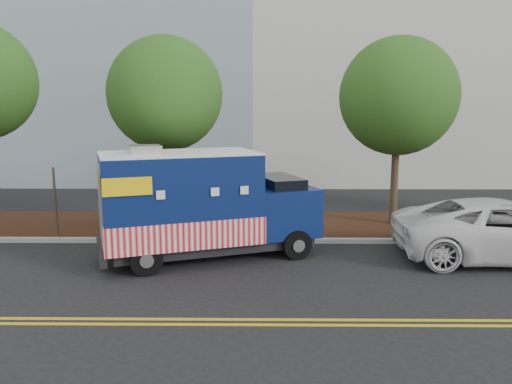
{
  "coord_description": "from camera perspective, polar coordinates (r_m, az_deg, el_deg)",
  "views": [
    {
      "loc": [
        2.45,
        -14.04,
        4.3
      ],
      "look_at": [
        2.3,
        0.6,
        1.79
      ],
      "focal_mm": 35.0,
      "sensor_mm": 36.0,
      "label": 1
    }
  ],
  "objects": [
    {
      "name": "tree_c",
      "position": [
        18.25,
        15.96,
        10.45
      ],
      "size": [
        4.09,
        4.09,
        6.7
      ],
      "color": "#38281C",
      "rests_on": "ground"
    },
    {
      "name": "mulch_strip",
      "position": [
        18.21,
        -7.16,
        -3.76
      ],
      "size": [
        120.0,
        4.0,
        0.15
      ],
      "primitive_type": "cube",
      "color": "black",
      "rests_on": "ground"
    },
    {
      "name": "curb",
      "position": [
        16.2,
        -8.15,
        -5.49
      ],
      "size": [
        120.0,
        0.18,
        0.15
      ],
      "primitive_type": "cube",
      "color": "#9E9E99",
      "rests_on": "ground"
    },
    {
      "name": "tree_b",
      "position": [
        17.62,
        -10.33,
        10.93
      ],
      "size": [
        3.93,
        3.93,
        6.69
      ],
      "color": "#38281C",
      "rests_on": "ground"
    },
    {
      "name": "white_car",
      "position": [
        15.79,
        26.69,
        -3.92
      ],
      "size": [
        6.25,
        3.07,
        1.71
      ],
      "primitive_type": "imported",
      "rotation": [
        0.0,
        0.0,
        1.53
      ],
      "color": "silver",
      "rests_on": "ground"
    },
    {
      "name": "centerline_far",
      "position": [
        10.57,
        -13.29,
        -14.5
      ],
      "size": [
        120.0,
        0.1,
        0.01
      ],
      "primitive_type": "cube",
      "color": "gold",
      "rests_on": "ground"
    },
    {
      "name": "food_truck",
      "position": [
        14.23,
        -6.5,
        -1.74
      ],
      "size": [
        6.59,
        4.2,
        3.28
      ],
      "rotation": [
        0.0,
        0.0,
        0.35
      ],
      "color": "black",
      "rests_on": "ground"
    },
    {
      "name": "centerline_near",
      "position": [
        10.79,
        -12.96,
        -13.97
      ],
      "size": [
        120.0,
        0.1,
        0.01
      ],
      "primitive_type": "cube",
      "color": "gold",
      "rests_on": "ground"
    },
    {
      "name": "sign_post",
      "position": [
        17.21,
        -21.93,
        -1.36
      ],
      "size": [
        0.06,
        0.06,
        2.4
      ],
      "primitive_type": "cube",
      "color": "#473828",
      "rests_on": "ground"
    },
    {
      "name": "ground",
      "position": [
        14.89,
        -8.96,
        -7.17
      ],
      "size": [
        120.0,
        120.0,
        0.0
      ],
      "primitive_type": "plane",
      "color": "black",
      "rests_on": "ground"
    }
  ]
}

